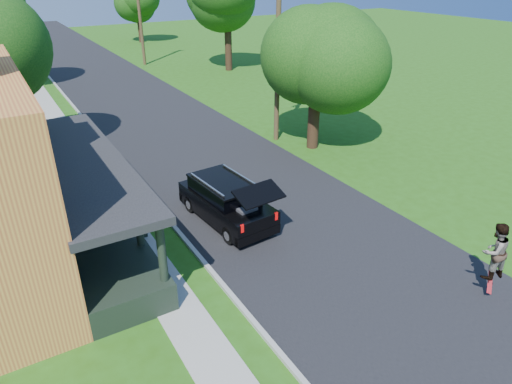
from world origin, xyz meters
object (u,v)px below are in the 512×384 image
skateboarder (495,251)px  utility_pole_near (278,50)px  black_suv (226,201)px  tree_right_near (317,47)px

skateboarder → utility_pole_near: bearing=-88.8°
black_suv → utility_pole_near: bearing=40.4°
utility_pole_near → skateboarder: bearing=-117.2°
skateboarder → tree_right_near: tree_right_near is taller
black_suv → tree_right_near: (7.53, 4.67, 4.38)m
skateboarder → utility_pole_near: size_ratio=0.19×
black_suv → tree_right_near: bearing=26.8°
black_suv → skateboarder: size_ratio=2.73×
tree_right_near → utility_pole_near: size_ratio=0.85×
black_suv → tree_right_near: 9.89m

